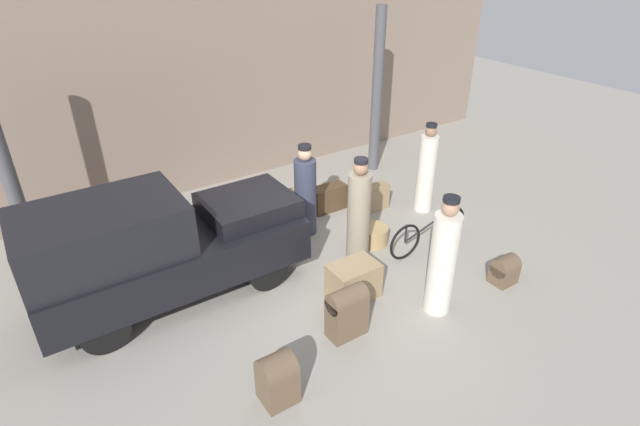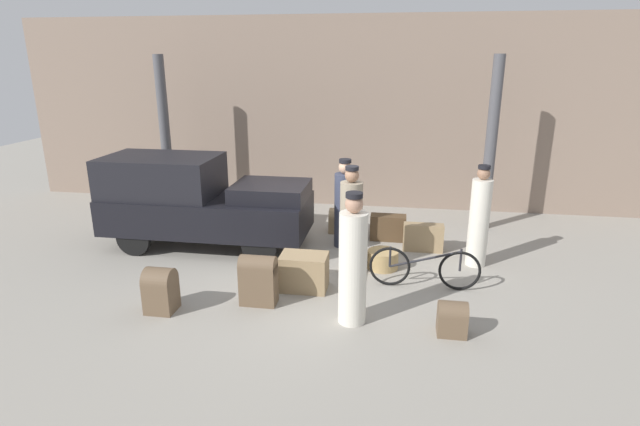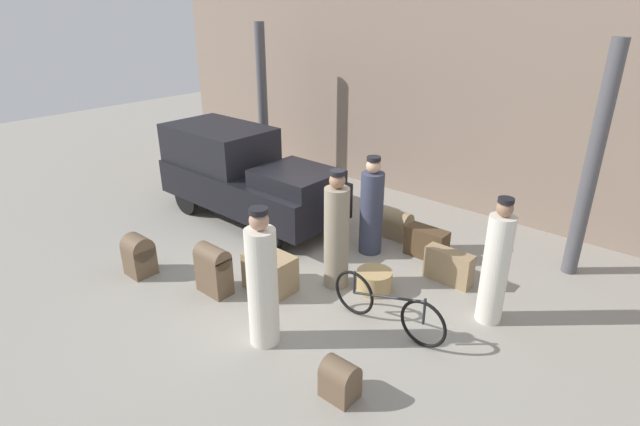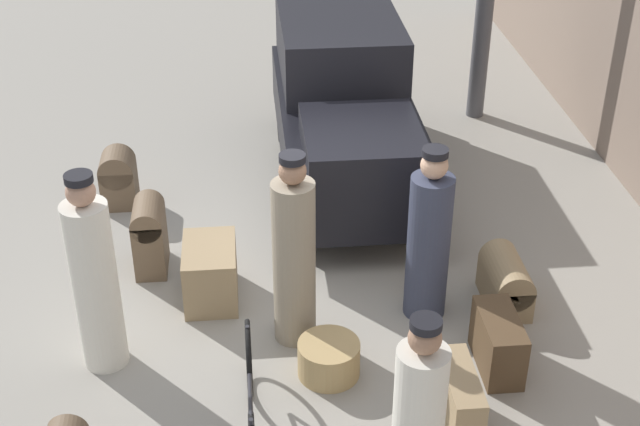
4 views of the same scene
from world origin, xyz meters
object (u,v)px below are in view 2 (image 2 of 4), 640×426
at_px(porter_carrying_trunk, 351,225).
at_px(conductor_in_dark_uniform, 353,264).
at_px(porter_standing_middle, 345,207).
at_px(bicycle, 424,268).
at_px(wicker_basket, 383,259).
at_px(trunk_barrel_dark, 346,221).
at_px(suitcase_small_leather, 258,278).
at_px(suitcase_tan_flat, 423,237).
at_px(trunk_umber_medium, 388,228).
at_px(porter_with_bicycle, 479,220).
at_px(truck, 197,200).
at_px(suitcase_black_upright, 160,289).
at_px(trunk_wicker_pale, 452,318).
at_px(trunk_large_brown, 304,272).

height_order(porter_carrying_trunk, conductor_in_dark_uniform, conductor_in_dark_uniform).
bearing_deg(porter_standing_middle, bicycle, -48.56).
xyz_separation_m(wicker_basket, trunk_barrel_dark, (-0.85, 1.78, 0.09)).
xyz_separation_m(bicycle, trunk_barrel_dark, (-1.53, 2.46, -0.09)).
distance_m(bicycle, porter_carrying_trunk, 1.40).
distance_m(suitcase_small_leather, suitcase_tan_flat, 3.60).
xyz_separation_m(porter_carrying_trunk, trunk_umber_medium, (0.59, 1.72, -0.60)).
height_order(porter_standing_middle, suitcase_small_leather, porter_standing_middle).
bearing_deg(porter_with_bicycle, suitcase_tan_flat, 149.23).
distance_m(porter_standing_middle, trunk_barrel_dark, 0.96).
xyz_separation_m(porter_carrying_trunk, suitcase_small_leather, (-1.23, -1.37, -0.45)).
distance_m(porter_standing_middle, suitcase_tan_flat, 1.61).
bearing_deg(truck, wicker_basket, -8.75).
bearing_deg(suitcase_tan_flat, suitcase_black_upright, -141.67).
xyz_separation_m(porter_standing_middle, suitcase_tan_flat, (1.52, -0.03, -0.52)).
bearing_deg(porter_with_bicycle, wicker_basket, -165.38).
distance_m(trunk_wicker_pale, suitcase_black_upright, 4.12).
bearing_deg(porter_standing_middle, wicker_basket, -51.21).
relative_size(trunk_wicker_pale, trunk_umber_medium, 0.67).
bearing_deg(suitcase_black_upright, trunk_umber_medium, 48.22).
xyz_separation_m(bicycle, trunk_large_brown, (-1.89, -0.34, -0.05)).
relative_size(truck, porter_with_bicycle, 2.16).
bearing_deg(trunk_large_brown, trunk_barrel_dark, 82.73).
bearing_deg(bicycle, trunk_barrel_dark, 121.89).
relative_size(bicycle, suitcase_small_leather, 2.28).
bearing_deg(trunk_barrel_dark, conductor_in_dark_uniform, -82.33).
xyz_separation_m(truck, conductor_in_dark_uniform, (3.25, -2.49, -0.07)).
relative_size(trunk_umber_medium, trunk_barrel_dark, 1.02).
bearing_deg(trunk_large_brown, suitcase_black_upright, -151.10).
height_order(porter_standing_middle, porter_with_bicycle, porter_with_bicycle).
height_order(porter_carrying_trunk, porter_with_bicycle, porter_carrying_trunk).
xyz_separation_m(porter_standing_middle, conductor_in_dark_uniform, (0.45, -2.92, 0.07)).
bearing_deg(porter_standing_middle, trunk_wicker_pale, -59.51).
bearing_deg(trunk_large_brown, trunk_umber_medium, 63.28).
height_order(truck, trunk_large_brown, truck).
relative_size(conductor_in_dark_uniform, trunk_barrel_dark, 2.69).
relative_size(porter_with_bicycle, suitcase_black_upright, 2.69).
bearing_deg(trunk_large_brown, suitcase_tan_flat, 45.75).
bearing_deg(wicker_basket, bicycle, -45.04).
relative_size(porter_carrying_trunk, suitcase_black_upright, 2.77).
xyz_separation_m(porter_carrying_trunk, porter_with_bicycle, (2.18, 0.68, -0.02)).
bearing_deg(suitcase_tan_flat, wicker_basket, -126.83).
distance_m(trunk_wicker_pale, trunk_barrel_dark, 4.26).
xyz_separation_m(porter_with_bicycle, suitcase_small_leather, (-3.41, -2.05, -0.43)).
bearing_deg(trunk_umber_medium, trunk_large_brown, -116.72).
height_order(bicycle, trunk_barrel_dark, bicycle).
height_order(porter_with_bicycle, suitcase_small_leather, porter_with_bicycle).
distance_m(porter_carrying_trunk, conductor_in_dark_uniform, 1.69).
distance_m(wicker_basket, suitcase_small_leather, 2.42).
distance_m(conductor_in_dark_uniform, trunk_umber_medium, 3.47).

